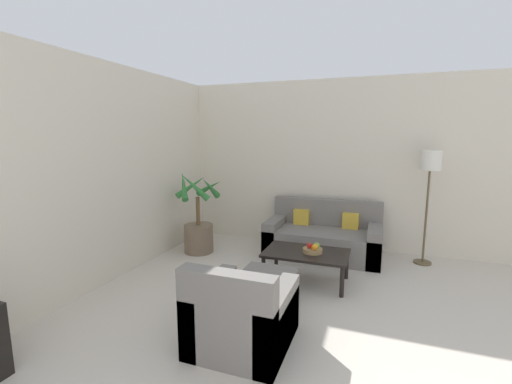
% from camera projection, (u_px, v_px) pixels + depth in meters
% --- Properties ---
extents(wall_back, '(7.98, 0.06, 2.70)m').
position_uv_depth(wall_back, '(385.00, 166.00, 5.25)').
color(wall_back, beige).
rests_on(wall_back, ground_plane).
extents(wall_left, '(0.06, 7.81, 2.70)m').
position_uv_depth(wall_left, '(46.00, 183.00, 3.43)').
color(wall_left, beige).
rests_on(wall_left, ground_plane).
extents(potted_palm, '(0.74, 0.73, 1.30)m').
position_uv_depth(potted_palm, '(198.00, 226.00, 5.36)').
color(potted_palm, brown).
rests_on(potted_palm, ground_plane).
extents(sofa_loveseat, '(1.69, 0.84, 0.82)m').
position_uv_depth(sofa_loveseat, '(323.00, 238.00, 5.24)').
color(sofa_loveseat, slate).
rests_on(sofa_loveseat, ground_plane).
extents(floor_lamp, '(0.28, 0.28, 1.62)m').
position_uv_depth(floor_lamp, '(430.00, 169.00, 4.71)').
color(floor_lamp, brown).
rests_on(floor_lamp, ground_plane).
extents(coffee_table, '(1.03, 0.64, 0.39)m').
position_uv_depth(coffee_table, '(306.00, 255.00, 4.25)').
color(coffee_table, black).
rests_on(coffee_table, ground_plane).
extents(fruit_bowl, '(0.24, 0.24, 0.05)m').
position_uv_depth(fruit_bowl, '(313.00, 250.00, 4.22)').
color(fruit_bowl, '#997A4C').
rests_on(fruit_bowl, coffee_table).
extents(apple_red, '(0.07, 0.07, 0.07)m').
position_uv_depth(apple_red, '(309.00, 245.00, 4.22)').
color(apple_red, red).
rests_on(apple_red, fruit_bowl).
extents(apple_green, '(0.07, 0.07, 0.07)m').
position_uv_depth(apple_green, '(317.00, 245.00, 4.21)').
color(apple_green, olive).
rests_on(apple_green, fruit_bowl).
extents(orange_fruit, '(0.08, 0.08, 0.08)m').
position_uv_depth(orange_fruit, '(315.00, 247.00, 4.14)').
color(orange_fruit, orange).
rests_on(orange_fruit, fruit_bowl).
extents(armchair, '(0.80, 0.84, 0.79)m').
position_uv_depth(armchair, '(242.00, 316.00, 2.96)').
color(armchair, slate).
rests_on(armchair, ground_plane).
extents(ottoman, '(0.57, 0.53, 0.35)m').
position_uv_depth(ottoman, '(267.00, 288.00, 3.73)').
color(ottoman, slate).
rests_on(ottoman, ground_plane).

